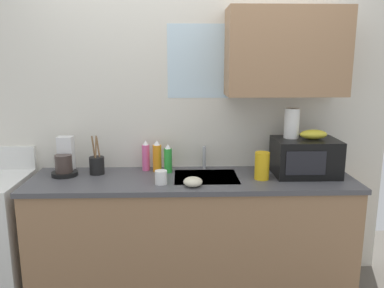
{
  "coord_description": "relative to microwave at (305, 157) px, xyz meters",
  "views": [
    {
      "loc": [
        -0.08,
        -2.72,
        1.74
      ],
      "look_at": [
        0.0,
        0.0,
        1.15
      ],
      "focal_mm": 36.64,
      "sensor_mm": 36.0,
      "label": 1
    }
  ],
  "objects": [
    {
      "name": "mug_white",
      "position": [
        -1.05,
        -0.19,
        -0.09
      ],
      "size": [
        0.08,
        0.08,
        0.09
      ],
      "primitive_type": "cylinder",
      "color": "white",
      "rests_on": "counter_unit"
    },
    {
      "name": "sink_faucet",
      "position": [
        -0.73,
        0.19,
        -0.04
      ],
      "size": [
        0.03,
        0.03,
        0.18
      ],
      "primitive_type": "cylinder",
      "color": "#B2B5BA",
      "rests_on": "counter_unit"
    },
    {
      "name": "utensil_crock",
      "position": [
        -1.54,
        0.07,
        -0.06
      ],
      "size": [
        0.11,
        0.11,
        0.29
      ],
      "color": "black",
      "rests_on": "counter_unit"
    },
    {
      "name": "microwave",
      "position": [
        0.0,
        0.0,
        0.0
      ],
      "size": [
        0.46,
        0.35,
        0.27
      ],
      "color": "black",
      "rests_on": "counter_unit"
    },
    {
      "name": "counter_unit",
      "position": [
        -0.83,
        -0.05,
        -0.58
      ],
      "size": [
        2.34,
        0.63,
        0.9
      ],
      "color": "#9E7551",
      "rests_on": "ground"
    },
    {
      "name": "kitchen_wall_assembly",
      "position": [
        -0.72,
        0.26,
        0.31
      ],
      "size": [
        3.11,
        0.42,
        2.5
      ],
      "color": "silver",
      "rests_on": "ground"
    },
    {
      "name": "coffee_maker",
      "position": [
        -1.77,
        0.06,
        -0.03
      ],
      "size": [
        0.19,
        0.21,
        0.28
      ],
      "color": "black",
      "rests_on": "counter_unit"
    },
    {
      "name": "dish_soap_bottle_green",
      "position": [
        -1.01,
        0.1,
        -0.03
      ],
      "size": [
        0.06,
        0.06,
        0.22
      ],
      "color": "green",
      "rests_on": "counter_unit"
    },
    {
      "name": "paper_towel_roll",
      "position": [
        -0.1,
        0.05,
        0.24
      ],
      "size": [
        0.11,
        0.11,
        0.22
      ],
      "primitive_type": "cylinder",
      "color": "white",
      "rests_on": "microwave"
    },
    {
      "name": "cereal_canister",
      "position": [
        -0.34,
        -0.1,
        -0.04
      ],
      "size": [
        0.1,
        0.1,
        0.2
      ],
      "primitive_type": "cylinder",
      "color": "gold",
      "rests_on": "counter_unit"
    },
    {
      "name": "banana_bunch",
      "position": [
        0.05,
        0.0,
        0.17
      ],
      "size": [
        0.2,
        0.11,
        0.07
      ],
      "primitive_type": "ellipsoid",
      "color": "gold",
      "rests_on": "microwave"
    },
    {
      "name": "small_bowl",
      "position": [
        -0.83,
        -0.25,
        -0.1
      ],
      "size": [
        0.13,
        0.13,
        0.06
      ],
      "primitive_type": "ellipsoid",
      "color": "beige",
      "rests_on": "counter_unit"
    },
    {
      "name": "dish_soap_bottle_pink",
      "position": [
        -1.19,
        0.16,
        -0.02
      ],
      "size": [
        0.06,
        0.06,
        0.24
      ],
      "color": "#E55999",
      "rests_on": "counter_unit"
    },
    {
      "name": "dish_soap_bottle_orange",
      "position": [
        -1.1,
        0.12,
        -0.02
      ],
      "size": [
        0.07,
        0.07,
        0.24
      ],
      "color": "orange",
      "rests_on": "counter_unit"
    }
  ]
}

